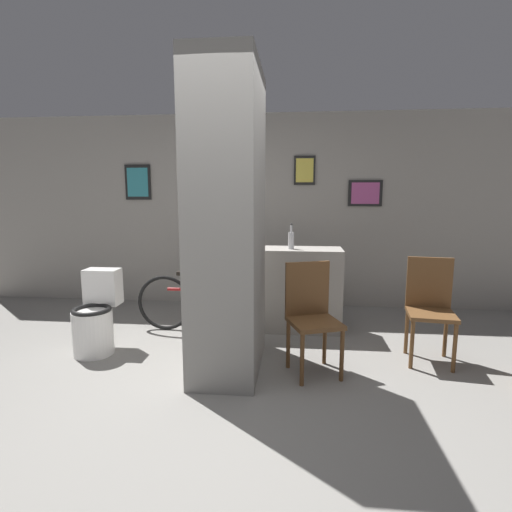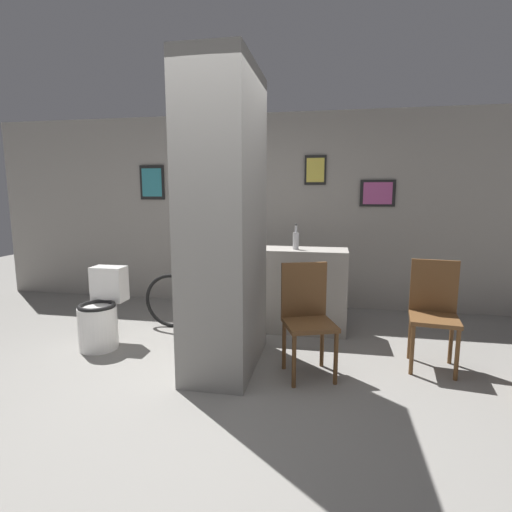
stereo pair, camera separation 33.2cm
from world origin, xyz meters
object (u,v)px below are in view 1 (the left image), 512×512
object	(u,v)px
chair_by_doorway	(430,305)
bottle_tall	(291,239)
bicycle	(205,303)
toilet	(96,318)
chair_near_pillar	(311,313)

from	to	relation	value
chair_by_doorway	bottle_tall	xyz separation A→B (m)	(-1.30, 0.69, 0.51)
bicycle	bottle_tall	world-z (taller)	bottle_tall
toilet	chair_by_doorway	distance (m)	3.20
chair_by_doorway	bottle_tall	size ratio (longest dim) A/B	3.35
chair_near_pillar	bicycle	xyz separation A→B (m)	(-1.15, 0.90, -0.20)
toilet	bicycle	distance (m)	1.16
chair_near_pillar	bottle_tall	xyz separation A→B (m)	(-0.20, 1.04, 0.51)
toilet	chair_by_doorway	world-z (taller)	chair_by_doorway
bottle_tall	chair_by_doorway	bearing A→B (deg)	-27.91
bottle_tall	toilet	bearing A→B (deg)	-156.42
toilet	bottle_tall	distance (m)	2.18
chair_by_doorway	bicycle	size ratio (longest dim) A/B	0.61
chair_near_pillar	bicycle	bearing A→B (deg)	122.21
toilet	chair_by_doorway	size ratio (longest dim) A/B	0.83
chair_near_pillar	chair_by_doorway	bearing A→B (deg)	-2.03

